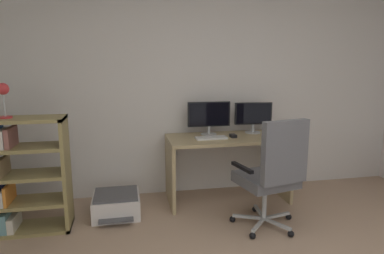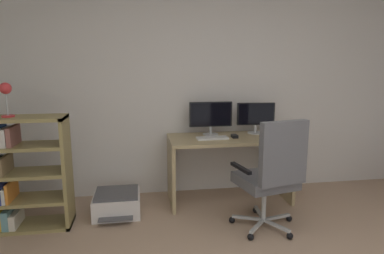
# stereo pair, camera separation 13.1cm
# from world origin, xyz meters

# --- Properties ---
(wall_back) EXTENTS (5.03, 0.10, 2.50)m
(wall_back) POSITION_xyz_m (0.00, 2.61, 1.25)
(wall_back) COLOR silver
(wall_back) RESTS_ON ground
(desk) EXTENTS (1.34, 0.62, 0.74)m
(desk) POSITION_xyz_m (0.20, 2.20, 0.53)
(desk) COLOR tan
(desk) RESTS_ON ground
(monitor_main) EXTENTS (0.49, 0.18, 0.38)m
(monitor_main) POSITION_xyz_m (0.02, 2.35, 0.96)
(monitor_main) COLOR #B2B5B7
(monitor_main) RESTS_ON desk
(monitor_secondary) EXTENTS (0.44, 0.18, 0.36)m
(monitor_secondary) POSITION_xyz_m (0.55, 2.35, 0.95)
(monitor_secondary) COLOR #B2B5B7
(monitor_secondary) RESTS_ON desk
(keyboard) EXTENTS (0.34, 0.14, 0.02)m
(keyboard) POSITION_xyz_m (-0.01, 2.14, 0.75)
(keyboard) COLOR silver
(keyboard) RESTS_ON desk
(computer_mouse) EXTENTS (0.06, 0.10, 0.03)m
(computer_mouse) POSITION_xyz_m (0.25, 2.16, 0.75)
(computer_mouse) COLOR black
(computer_mouse) RESTS_ON desk
(office_chair) EXTENTS (0.63, 0.66, 1.07)m
(office_chair) POSITION_xyz_m (0.38, 1.41, 0.57)
(office_chair) COLOR #B7BABC
(office_chair) RESTS_ON ground
(bookshelf) EXTENTS (0.79, 0.34, 1.07)m
(bookshelf) POSITION_xyz_m (-1.93, 1.87, 0.53)
(bookshelf) COLOR olive
(bookshelf) RESTS_ON ground
(desk_lamp) EXTENTS (0.11, 0.11, 0.31)m
(desk_lamp) POSITION_xyz_m (-1.94, 1.87, 1.28)
(desk_lamp) COLOR red
(desk_lamp) RESTS_ON bookshelf
(printer) EXTENTS (0.47, 0.53, 0.24)m
(printer) POSITION_xyz_m (-1.04, 2.03, 0.12)
(printer) COLOR silver
(printer) RESTS_ON ground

